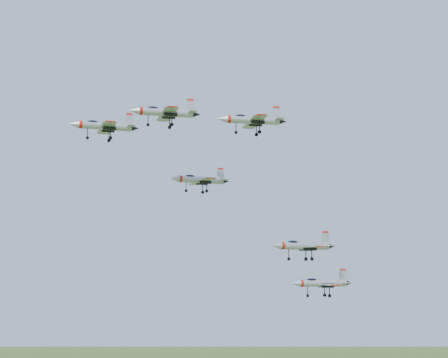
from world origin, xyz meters
name	(u,v)px	position (x,y,z in m)	size (l,w,h in m)	color
jet_lead	(103,126)	(-13.87, 11.85, 154.42)	(13.69, 11.31, 3.66)	#A5A8B1
jet_left_high	(164,112)	(-6.38, -4.68, 153.95)	(12.73, 10.60, 3.40)	#A5A8B1
jet_right_high	(251,120)	(5.79, -14.53, 151.45)	(11.90, 9.99, 3.19)	#A5A8B1
jet_left_low	(199,180)	(3.01, 3.67, 143.67)	(11.95, 9.82, 3.20)	#A5A8B1
jet_right_low	(303,246)	(15.71, -13.19, 130.90)	(12.03, 9.89, 3.22)	#A5A8B1
jet_trail	(321,283)	(26.62, -0.21, 124.27)	(12.86, 10.71, 3.44)	#A5A8B1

